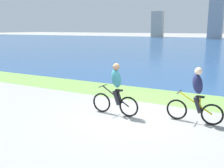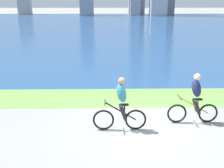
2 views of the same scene
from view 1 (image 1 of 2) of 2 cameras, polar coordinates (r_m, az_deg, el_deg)
The scene contains 4 objects.
ground_plane at distance 8.52m, azimuth 4.88°, elevation -7.06°, with size 300.00×300.00×0.00m, color gray.
grass_strip_bayside at distance 11.08m, azimuth 10.79°, elevation -2.67°, with size 120.00×2.34×0.01m, color #6B9947.
cyclist_lead at distance 8.41m, azimuth 0.84°, elevation -1.27°, with size 1.68×0.52×1.71m.
cyclist_trailing at distance 8.10m, azimuth 18.06°, elevation -2.45°, with size 1.69×0.52×1.69m.
Camera 1 is at (3.18, -7.39, 2.79)m, focal length 41.52 mm.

